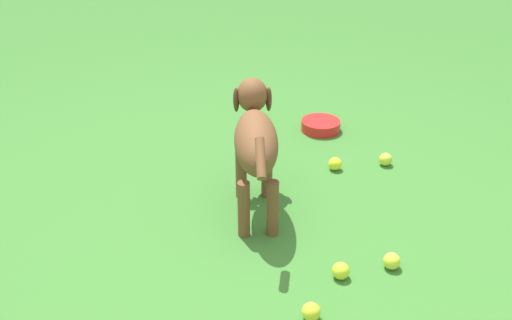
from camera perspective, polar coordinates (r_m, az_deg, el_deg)
The scene contains 8 objects.
ground at distance 2.36m, azimuth -1.76°, elevation -9.46°, with size 14.00×14.00×0.00m, color #38722D.
dog at distance 2.48m, azimuth -0.06°, elevation 2.06°, with size 0.72×0.40×0.53m.
tennis_ball_0 at distance 2.97m, azimuth 7.63°, elevation -0.37°, with size 0.07×0.07×0.07m, color yellow.
tennis_ball_1 at distance 2.27m, azimuth 8.17°, elevation -10.52°, with size 0.07×0.07×0.07m, color #CCDF30.
tennis_ball_2 at distance 2.36m, azimuth 12.95°, elevation -9.46°, with size 0.07×0.07×0.07m, color #CADE3B.
tennis_ball_3 at distance 2.10m, azimuth 5.33°, elevation -14.35°, with size 0.07×0.07×0.07m, color #C6D531.
tennis_ball_4 at distance 3.05m, azimuth 12.37°, elevation 0.06°, with size 0.07×0.07×0.07m, color #BFD43F.
water_bowl at distance 3.37m, azimuth 6.25°, elevation 3.32°, with size 0.22×0.22×0.06m, color red.
Camera 1 is at (-1.67, 0.83, 1.45)m, focal length 41.53 mm.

